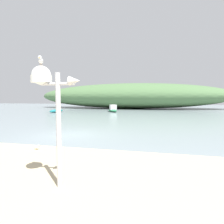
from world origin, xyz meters
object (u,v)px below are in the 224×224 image
at_px(mast_structure, 47,88).
at_px(seagull_near_waterline, 37,147).
at_px(seagull_on_radar, 41,60).
at_px(sailboat_off_point, 56,111).
at_px(motorboat_outer_mooring, 113,109).

bearing_deg(mast_structure, seagull_near_waterline, 129.60).
height_order(seagull_on_radar, sailboat_off_point, seagull_on_radar).
distance_m(seagull_on_radar, sailboat_off_point, 27.23).
height_order(seagull_on_radar, seagull_near_waterline, seagull_on_radar).
xyz_separation_m(mast_structure, seagull_on_radar, (-0.15, -0.01, 0.66)).
relative_size(seagull_on_radar, sailboat_off_point, 0.10).
bearing_deg(seagull_on_radar, mast_structure, 5.54).
distance_m(mast_structure, seagull_near_waterline, 4.26).
bearing_deg(sailboat_off_point, mast_structure, -60.75).
distance_m(motorboat_outer_mooring, seagull_near_waterline, 24.69).
bearing_deg(mast_structure, motorboat_outer_mooring, 99.73).
bearing_deg(seagull_near_waterline, sailboat_off_point, 117.68).
xyz_separation_m(sailboat_off_point, motorboat_outer_mooring, (8.57, 3.69, 0.15)).
height_order(sailboat_off_point, seagull_near_waterline, sailboat_off_point).
distance_m(mast_structure, sailboat_off_point, 27.22).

